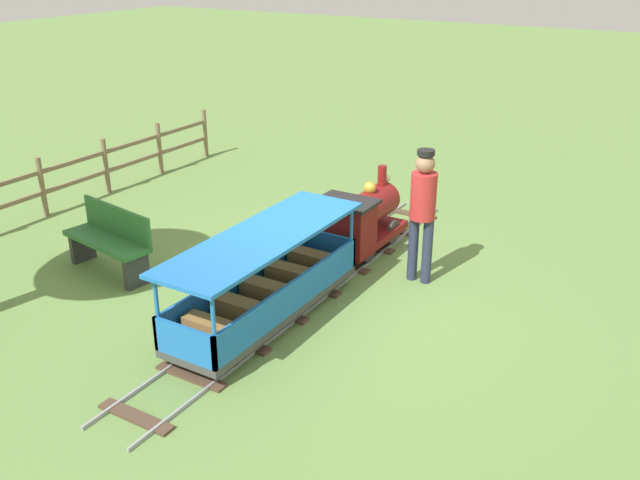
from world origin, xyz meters
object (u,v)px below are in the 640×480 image
(park_bench, at_px, (110,240))
(conductor_person, at_px, (423,206))
(passenger_car, at_px, (266,286))
(locomotive, at_px, (360,219))

(park_bench, bearing_deg, conductor_person, 27.28)
(passenger_car, bearing_deg, park_bench, 178.99)
(passenger_car, bearing_deg, conductor_person, 60.74)
(locomotive, bearing_deg, park_bench, -138.72)
(locomotive, bearing_deg, conductor_person, -19.09)
(locomotive, xyz_separation_m, passenger_car, (0.00, -2.10, -0.06))
(passenger_car, xyz_separation_m, park_bench, (-2.35, 0.04, -0.00))
(locomotive, relative_size, conductor_person, 0.89)
(conductor_person, height_order, park_bench, conductor_person)
(conductor_person, distance_m, park_bench, 3.79)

